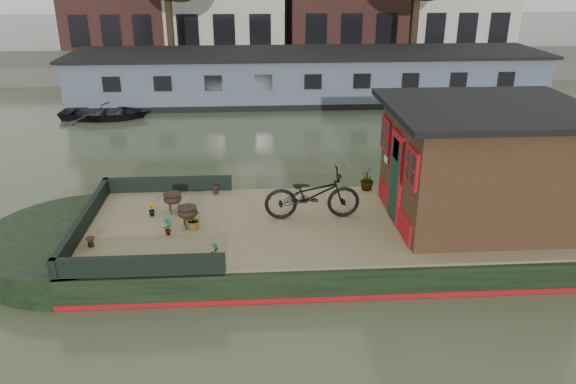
{
  "coord_description": "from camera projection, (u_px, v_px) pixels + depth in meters",
  "views": [
    {
      "loc": [
        -2.46,
        -10.52,
        5.67
      ],
      "look_at": [
        -1.75,
        0.5,
        1.13
      ],
      "focal_mm": 35.0,
      "sensor_mm": 36.0,
      "label": 1
    }
  ],
  "objects": [
    {
      "name": "potted_plant_b",
      "position": [
        151.0,
        210.0,
        11.92
      ],
      "size": [
        0.2,
        0.2,
        0.29
      ],
      "primitive_type": "imported",
      "rotation": [
        0.0,
        0.0,
        2.44
      ],
      "color": "maroon",
      "rests_on": "houseboat_deck"
    },
    {
      "name": "potted_plant_e",
      "position": [
        215.0,
        250.0,
        10.19
      ],
      "size": [
        0.19,
        0.21,
        0.33
      ],
      "primitive_type": "imported",
      "rotation": [
        0.0,
        0.0,
        1.03
      ],
      "color": "maroon",
      "rests_on": "houseboat_deck"
    },
    {
      "name": "quay",
      "position": [
        296.0,
        65.0,
        30.77
      ],
      "size": [
        60.0,
        6.0,
        0.9
      ],
      "primitive_type": "cube",
      "color": "#47443F",
      "rests_on": "ground"
    },
    {
      "name": "brazier_front",
      "position": [
        188.0,
        217.0,
        11.38
      ],
      "size": [
        0.43,
        0.43,
        0.45
      ],
      "primitive_type": null,
      "rotation": [
        0.0,
        0.0,
        -0.02
      ],
      "color": "black",
      "rests_on": "houseboat_deck"
    },
    {
      "name": "potted_plant_c",
      "position": [
        192.0,
        220.0,
        11.29
      ],
      "size": [
        0.43,
        0.39,
        0.42
      ],
      "primitive_type": "imported",
      "rotation": [
        0.0,
        0.0,
        3.32
      ],
      "color": "#9D322D",
      "rests_on": "houseboat_deck"
    },
    {
      "name": "houseboat_deck",
      "position": [
        373.0,
        221.0,
        11.78
      ],
      "size": [
        11.8,
        3.8,
        0.05
      ],
      "primitive_type": "cube",
      "color": "olive",
      "rests_on": "houseboat_hull"
    },
    {
      "name": "far_houseboat",
      "position": [
        308.0,
        78.0,
        24.57
      ],
      "size": [
        20.4,
        4.4,
        2.11
      ],
      "color": "#4B5365",
      "rests_on": "ground"
    },
    {
      "name": "brazier_rear",
      "position": [
        173.0,
        203.0,
        12.06
      ],
      "size": [
        0.44,
        0.44,
        0.44
      ],
      "primitive_type": null,
      "rotation": [
        0.0,
        0.0,
        0.08
      ],
      "color": "black",
      "rests_on": "houseboat_deck"
    },
    {
      "name": "bollard_stbd",
      "position": [
        90.0,
        242.0,
        10.65
      ],
      "size": [
        0.16,
        0.16,
        0.19
      ],
      "primitive_type": "cylinder",
      "color": "black",
      "rests_on": "houseboat_deck"
    },
    {
      "name": "ground",
      "position": [
        371.0,
        248.0,
        12.02
      ],
      "size": [
        120.0,
        120.0,
        0.0
      ],
      "primitive_type": "plane",
      "color": "#323D26",
      "rests_on": "ground"
    },
    {
      "name": "cabin",
      "position": [
        482.0,
        163.0,
        11.43
      ],
      "size": [
        4.0,
        3.5,
        2.42
      ],
      "color": "#321B13",
      "rests_on": "houseboat_deck"
    },
    {
      "name": "potted_plant_a",
      "position": [
        167.0,
        226.0,
        11.07
      ],
      "size": [
        0.24,
        0.23,
        0.38
      ],
      "primitive_type": "imported",
      "rotation": [
        0.0,
        0.0,
        0.72
      ],
      "color": "#983F2B",
      "rests_on": "houseboat_deck"
    },
    {
      "name": "bollard_port",
      "position": [
        216.0,
        190.0,
        13.07
      ],
      "size": [
        0.16,
        0.16,
        0.18
      ],
      "primitive_type": "cylinder",
      "color": "black",
      "rests_on": "houseboat_deck"
    },
    {
      "name": "dinghy",
      "position": [
        104.0,
        109.0,
        21.84
      ],
      "size": [
        3.52,
        2.61,
        0.7
      ],
      "primitive_type": "imported",
      "rotation": [
        0.0,
        0.0,
        1.52
      ],
      "color": "black",
      "rests_on": "ground"
    },
    {
      "name": "potted_plant_d",
      "position": [
        367.0,
        179.0,
        13.25
      ],
      "size": [
        0.38,
        0.38,
        0.55
      ],
      "primitive_type": "imported",
      "rotation": [
        0.0,
        0.0,
        4.46
      ],
      "color": "#9A602A",
      "rests_on": "houseboat_deck"
    },
    {
      "name": "houseboat_hull",
      "position": [
        309.0,
        238.0,
        11.83
      ],
      "size": [
        14.01,
        4.02,
        0.6
      ],
      "color": "black",
      "rests_on": "ground"
    },
    {
      "name": "bow_bulwark",
      "position": [
        127.0,
        219.0,
        11.4
      ],
      "size": [
        3.0,
        4.0,
        0.35
      ],
      "color": "black",
      "rests_on": "houseboat_deck"
    },
    {
      "name": "bicycle",
      "position": [
        312.0,
        195.0,
        11.71
      ],
      "size": [
        2.01,
        0.74,
        1.05
      ],
      "primitive_type": "imported",
      "rotation": [
        0.0,
        0.0,
        1.59
      ],
      "color": "black",
      "rests_on": "houseboat_deck"
    }
  ]
}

